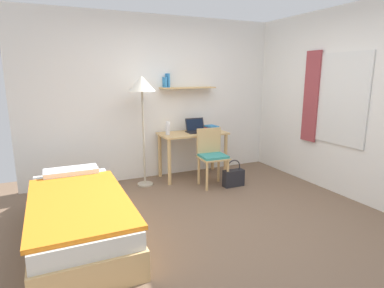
{
  "coord_description": "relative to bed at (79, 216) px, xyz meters",
  "views": [
    {
      "loc": [
        -1.71,
        -2.95,
        1.69
      ],
      "look_at": [
        -0.13,
        0.51,
        0.85
      ],
      "focal_mm": 29.69,
      "sensor_mm": 36.0,
      "label": 1
    }
  ],
  "objects": [
    {
      "name": "ground_plane",
      "position": [
        1.51,
        -0.33,
        -0.24
      ],
      "size": [
        5.28,
        5.28,
        0.0
      ],
      "primitive_type": "plane",
      "color": "brown"
    },
    {
      "name": "wall_back",
      "position": [
        1.52,
        1.69,
        1.06
      ],
      "size": [
        4.4,
        0.27,
        2.6
      ],
      "color": "white",
      "rests_on": "ground_plane"
    },
    {
      "name": "wall_right",
      "position": [
        3.54,
        -0.31,
        1.06
      ],
      "size": [
        0.1,
        4.4,
        2.6
      ],
      "color": "white",
      "rests_on": "ground_plane"
    },
    {
      "name": "bed",
      "position": [
        0.0,
        0.0,
        0.0
      ],
      "size": [
        0.93,
        2.03,
        0.54
      ],
      "color": "tan",
      "rests_on": "ground_plane"
    },
    {
      "name": "desk",
      "position": [
        1.94,
        1.37,
        0.37
      ],
      "size": [
        1.1,
        0.55,
        0.75
      ],
      "color": "tan",
      "rests_on": "ground_plane"
    },
    {
      "name": "desk_chair",
      "position": [
        2.03,
        0.87,
        0.26
      ],
      "size": [
        0.43,
        0.4,
        0.88
      ],
      "color": "tan",
      "rests_on": "ground_plane"
    },
    {
      "name": "standing_lamp",
      "position": [
        1.09,
        1.29,
        1.23
      ],
      "size": [
        0.4,
        0.4,
        1.66
      ],
      "color": "#B2A893",
      "rests_on": "ground_plane"
    },
    {
      "name": "laptop",
      "position": [
        2.01,
        1.39,
        0.57
      ],
      "size": [
        0.33,
        0.24,
        0.22
      ],
      "color": "black",
      "rests_on": "desk"
    },
    {
      "name": "water_bottle",
      "position": [
        1.5,
        1.35,
        0.62
      ],
      "size": [
        0.06,
        0.06,
        0.21
      ],
      "primitive_type": "cylinder",
      "color": "silver",
      "rests_on": "desk"
    },
    {
      "name": "book_stack",
      "position": [
        2.3,
        1.39,
        0.56
      ],
      "size": [
        0.17,
        0.25,
        0.09
      ],
      "color": "#D13D38",
      "rests_on": "desk"
    },
    {
      "name": "handbag",
      "position": [
        2.31,
        0.67,
        -0.1
      ],
      "size": [
        0.33,
        0.13,
        0.42
      ],
      "color": "#232328",
      "rests_on": "ground_plane"
    }
  ]
}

